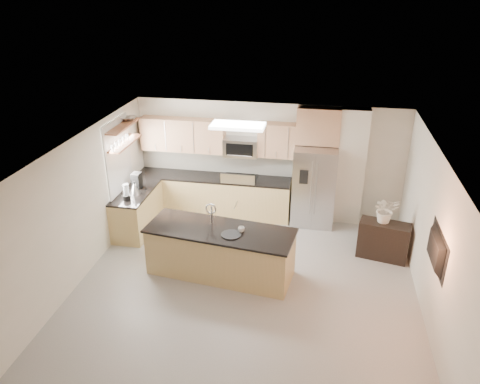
% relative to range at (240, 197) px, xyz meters
% --- Properties ---
extents(floor, '(6.50, 6.50, 0.00)m').
position_rel_range_xyz_m(floor, '(0.60, -2.92, -0.47)').
color(floor, '#9E9C96').
rests_on(floor, ground).
extents(ceiling, '(6.00, 6.50, 0.02)m').
position_rel_range_xyz_m(ceiling, '(0.60, -2.92, 2.13)').
color(ceiling, white).
rests_on(ceiling, wall_back).
extents(wall_back, '(6.00, 0.02, 2.60)m').
position_rel_range_xyz_m(wall_back, '(0.60, 0.33, 0.83)').
color(wall_back, beige).
rests_on(wall_back, floor).
extents(wall_front, '(6.00, 0.02, 2.60)m').
position_rel_range_xyz_m(wall_front, '(0.60, -6.17, 0.83)').
color(wall_front, beige).
rests_on(wall_front, floor).
extents(wall_left, '(0.02, 6.50, 2.60)m').
position_rel_range_xyz_m(wall_left, '(-2.40, -2.92, 0.83)').
color(wall_left, beige).
rests_on(wall_left, floor).
extents(wall_right, '(0.02, 6.50, 2.60)m').
position_rel_range_xyz_m(wall_right, '(3.60, -2.92, 0.83)').
color(wall_right, beige).
rests_on(wall_right, floor).
extents(back_counter, '(3.55, 0.66, 1.44)m').
position_rel_range_xyz_m(back_counter, '(-0.63, 0.01, -0.00)').
color(back_counter, tan).
rests_on(back_counter, floor).
extents(left_counter, '(0.66, 1.50, 0.92)m').
position_rel_range_xyz_m(left_counter, '(-2.07, -1.07, -0.01)').
color(left_counter, tan).
rests_on(left_counter, floor).
extents(range, '(0.76, 0.64, 1.14)m').
position_rel_range_xyz_m(range, '(0.00, 0.00, 0.00)').
color(range, black).
rests_on(range, floor).
extents(upper_cabinets, '(3.50, 0.33, 0.75)m').
position_rel_range_xyz_m(upper_cabinets, '(-0.70, 0.16, 1.35)').
color(upper_cabinets, tan).
rests_on(upper_cabinets, wall_back).
extents(microwave, '(0.76, 0.40, 0.40)m').
position_rel_range_xyz_m(microwave, '(0.00, 0.12, 1.16)').
color(microwave, '#A7A7AA').
rests_on(microwave, upper_cabinets).
extents(refrigerator, '(0.92, 0.78, 1.78)m').
position_rel_range_xyz_m(refrigerator, '(1.66, -0.05, 0.42)').
color(refrigerator, '#A7A7AA').
rests_on(refrigerator, floor).
extents(partition_column, '(0.60, 0.30, 2.60)m').
position_rel_range_xyz_m(partition_column, '(2.42, 0.18, 0.83)').
color(partition_column, silver).
rests_on(partition_column, floor).
extents(window, '(0.04, 1.15, 1.65)m').
position_rel_range_xyz_m(window, '(-2.38, -1.07, 1.18)').
color(window, white).
rests_on(window, wall_left).
extents(shelf_lower, '(0.30, 1.20, 0.04)m').
position_rel_range_xyz_m(shelf_lower, '(-2.25, -0.97, 1.48)').
color(shelf_lower, brown).
rests_on(shelf_lower, wall_left).
extents(shelf_upper, '(0.30, 1.20, 0.04)m').
position_rel_range_xyz_m(shelf_upper, '(-2.25, -0.97, 1.85)').
color(shelf_upper, brown).
rests_on(shelf_upper, wall_left).
extents(ceiling_fixture, '(1.00, 0.50, 0.06)m').
position_rel_range_xyz_m(ceiling_fixture, '(0.20, -1.32, 2.09)').
color(ceiling_fixture, white).
rests_on(ceiling_fixture, ceiling).
extents(island, '(2.79, 1.31, 1.35)m').
position_rel_range_xyz_m(island, '(0.07, -2.38, -0.00)').
color(island, tan).
rests_on(island, floor).
extents(credenza, '(1.01, 0.59, 0.76)m').
position_rel_range_xyz_m(credenza, '(3.09, -1.27, -0.09)').
color(credenza, black).
rests_on(credenza, floor).
extents(cup, '(0.13, 0.13, 0.09)m').
position_rel_range_xyz_m(cup, '(0.46, -2.39, 0.50)').
color(cup, silver).
rests_on(cup, island).
extents(platter, '(0.39, 0.39, 0.02)m').
position_rel_range_xyz_m(platter, '(0.30, -2.54, 0.47)').
color(platter, black).
rests_on(platter, island).
extents(blender, '(0.15, 0.15, 0.35)m').
position_rel_range_xyz_m(blender, '(-2.07, -1.50, 0.60)').
color(blender, black).
rests_on(blender, left_counter).
extents(kettle, '(0.23, 0.23, 0.28)m').
position_rel_range_xyz_m(kettle, '(-2.03, -1.21, 0.57)').
color(kettle, '#A7A7AA').
rests_on(kettle, left_counter).
extents(coffee_maker, '(0.19, 0.23, 0.34)m').
position_rel_range_xyz_m(coffee_maker, '(-2.09, -0.89, 0.61)').
color(coffee_maker, black).
rests_on(coffee_maker, left_counter).
extents(bowl, '(0.50, 0.50, 0.10)m').
position_rel_range_xyz_m(bowl, '(-2.25, -0.62, 1.91)').
color(bowl, '#A7A7AA').
rests_on(bowl, shelf_upper).
extents(flower_vase, '(0.81, 0.74, 0.77)m').
position_rel_range_xyz_m(flower_vase, '(3.06, -1.21, 0.68)').
color(flower_vase, silver).
rests_on(flower_vase, credenza).
extents(television, '(0.14, 1.08, 0.62)m').
position_rel_range_xyz_m(television, '(3.51, -3.12, 0.88)').
color(television, black).
rests_on(television, wall_right).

